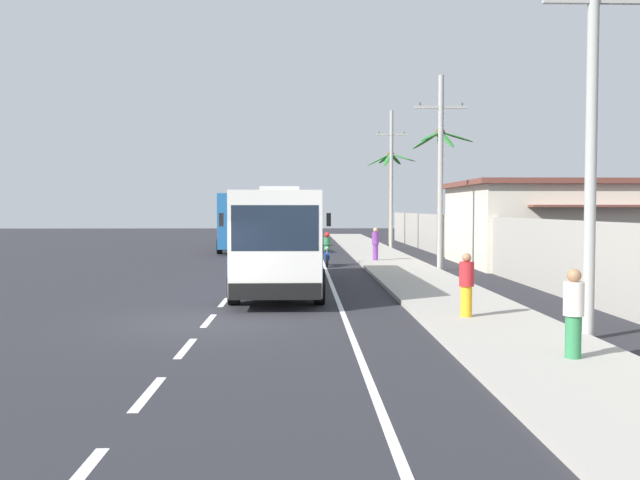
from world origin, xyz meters
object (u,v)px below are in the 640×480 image
(coach_bus_far_lane, at_px, (240,219))
(utility_pole_far, at_px, (391,178))
(utility_pole_nearest, at_px, (592,122))
(pedestrian_far_walk, at_px, (467,284))
(pedestrian_near_kerb, at_px, (574,311))
(palm_second, at_px, (391,177))
(motorcycle_beside_bus, at_px, (327,252))
(pedestrian_midwalk, at_px, (375,243))
(palm_nearest, at_px, (440,166))
(coach_bus_foreground, at_px, (279,235))
(utility_pole_mid, at_px, (441,169))
(roadside_building, at_px, (579,223))

(coach_bus_far_lane, height_order, utility_pole_far, utility_pole_far)
(utility_pole_nearest, bearing_deg, pedestrian_far_walk, 132.51)
(pedestrian_near_kerb, relative_size, palm_second, 0.22)
(motorcycle_beside_bus, height_order, pedestrian_midwalk, pedestrian_midwalk)
(palm_nearest, bearing_deg, coach_bus_far_lane, 152.03)
(pedestrian_far_walk, bearing_deg, coach_bus_foreground, 106.56)
(pedestrian_midwalk, distance_m, utility_pole_mid, 6.28)
(pedestrian_far_walk, height_order, palm_nearest, palm_nearest)
(coach_bus_far_lane, distance_m, palm_second, 13.95)
(roadside_building, bearing_deg, pedestrian_far_walk, -119.49)
(coach_bus_foreground, bearing_deg, roadside_building, 34.13)
(coach_bus_far_lane, height_order, motorcycle_beside_bus, coach_bus_far_lane)
(motorcycle_beside_bus, height_order, utility_pole_far, utility_pole_far)
(motorcycle_beside_bus, bearing_deg, utility_pole_far, 70.26)
(utility_pole_mid, height_order, palm_nearest, utility_pole_mid)
(coach_bus_foreground, height_order, motorcycle_beside_bus, coach_bus_foreground)
(utility_pole_mid, xyz_separation_m, palm_second, (0.76, 23.12, 0.72))
(pedestrian_far_walk, relative_size, palm_second, 0.22)
(palm_second, relative_size, roadside_building, 0.60)
(utility_pole_nearest, xyz_separation_m, palm_nearest, (1.78, 25.07, 0.59))
(palm_second, bearing_deg, utility_pole_mid, -91.87)
(pedestrian_near_kerb, height_order, utility_pole_mid, utility_pole_mid)
(pedestrian_midwalk, height_order, palm_second, palm_second)
(coach_bus_foreground, bearing_deg, motorcycle_beside_bus, 78.08)
(palm_nearest, bearing_deg, pedestrian_midwalk, -134.54)
(pedestrian_near_kerb, bearing_deg, coach_bus_foreground, -152.62)
(utility_pole_nearest, xyz_separation_m, utility_pole_mid, (0.06, 16.27, -0.07))
(coach_bus_far_lane, bearing_deg, palm_second, 35.92)
(motorcycle_beside_bus, bearing_deg, coach_bus_far_lane, 113.04)
(coach_bus_far_lane, distance_m, utility_pole_nearest, 33.13)
(coach_bus_far_lane, height_order, pedestrian_far_walk, coach_bus_far_lane)
(pedestrian_near_kerb, xyz_separation_m, palm_nearest, (3.08, 27.54, 4.22))
(pedestrian_far_walk, relative_size, utility_pole_far, 0.17)
(motorcycle_beside_bus, height_order, palm_second, palm_second)
(utility_pole_far, xyz_separation_m, palm_nearest, (1.82, -7.47, 0.31))
(utility_pole_far, bearing_deg, utility_pole_mid, -89.66)
(coach_bus_foreground, relative_size, motorcycle_beside_bus, 5.80)
(utility_pole_mid, bearing_deg, palm_second, 88.13)
(pedestrian_near_kerb, bearing_deg, utility_pole_far, -179.75)
(coach_bus_foreground, xyz_separation_m, palm_second, (7.71, 29.88, 3.40))
(coach_bus_far_lane, distance_m, pedestrian_near_kerb, 35.05)
(coach_bus_foreground, distance_m, roadside_building, 17.47)
(pedestrian_near_kerb, relative_size, utility_pole_mid, 0.18)
(utility_pole_mid, bearing_deg, motorcycle_beside_bus, 151.18)
(pedestrian_far_walk, distance_m, roadside_building, 19.61)
(coach_bus_foreground, distance_m, palm_nearest, 18.13)
(coach_bus_far_lane, relative_size, motorcycle_beside_bus, 5.77)
(coach_bus_foreground, bearing_deg, palm_second, 75.52)
(coach_bus_far_lane, distance_m, utility_pole_far, 10.59)
(palm_nearest, bearing_deg, pedestrian_near_kerb, -96.38)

